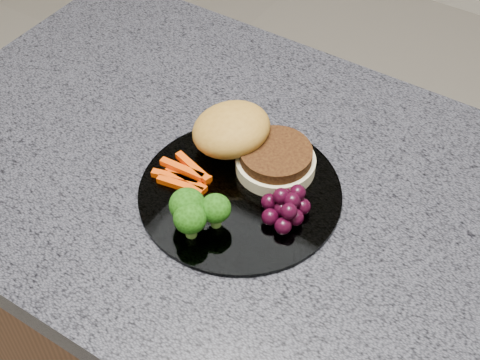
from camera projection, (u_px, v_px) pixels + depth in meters
name	position (u px, v px, depth m)	size (l,w,h in m)	color
countertop	(325.00, 227.00, 0.84)	(1.20, 0.60, 0.04)	#484852
plate	(240.00, 192.00, 0.85)	(0.26, 0.26, 0.01)	white
burger	(247.00, 143.00, 0.88)	(0.18, 0.11, 0.06)	beige
carrot_sticks	(184.00, 175.00, 0.86)	(0.08, 0.05, 0.02)	#E24203
broccoli	(196.00, 211.00, 0.79)	(0.07, 0.07, 0.05)	#5F9335
grape_bunch	(286.00, 207.00, 0.81)	(0.06, 0.06, 0.04)	black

